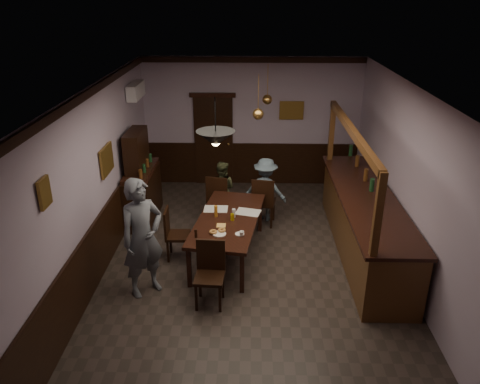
{
  "coord_description": "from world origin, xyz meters",
  "views": [
    {
      "loc": [
        -0.03,
        -6.6,
        4.37
      ],
      "look_at": [
        -0.2,
        0.76,
        1.15
      ],
      "focal_mm": 35.0,
      "sensor_mm": 36.0,
      "label": 1
    }
  ],
  "objects_px": {
    "chair_near": "(210,270)",
    "pendant_brass_far": "(267,100)",
    "coffee_cup": "(242,233)",
    "soda_can": "(232,217)",
    "chair_side": "(173,232)",
    "person_seated_right": "(265,190)",
    "person_standing": "(143,238)",
    "dining_table": "(228,221)",
    "chair_far_left": "(218,197)",
    "person_seated_left": "(222,189)",
    "chair_far_right": "(263,200)",
    "pendant_iron": "(216,139)",
    "sideboard": "(141,185)",
    "pendant_brass_mid": "(258,114)",
    "bar_counter": "(364,222)"
  },
  "relations": [
    {
      "from": "dining_table",
      "to": "chair_far_left",
      "type": "bearing_deg",
      "value": 101.0
    },
    {
      "from": "person_seated_left",
      "to": "person_seated_right",
      "type": "bearing_deg",
      "value": -178.02
    },
    {
      "from": "chair_far_left",
      "to": "chair_far_right",
      "type": "height_order",
      "value": "chair_far_right"
    },
    {
      "from": "person_seated_left",
      "to": "pendant_brass_mid",
      "type": "height_order",
      "value": "pendant_brass_mid"
    },
    {
      "from": "chair_near",
      "to": "pendant_iron",
      "type": "height_order",
      "value": "pendant_iron"
    },
    {
      "from": "chair_far_right",
      "to": "chair_near",
      "type": "relative_size",
      "value": 1.02
    },
    {
      "from": "chair_far_left",
      "to": "person_standing",
      "type": "distance_m",
      "value": 2.62
    },
    {
      "from": "chair_side",
      "to": "coffee_cup",
      "type": "bearing_deg",
      "value": -116.59
    },
    {
      "from": "chair_near",
      "to": "pendant_brass_far",
      "type": "bearing_deg",
      "value": 79.13
    },
    {
      "from": "chair_far_right",
      "to": "chair_side",
      "type": "relative_size",
      "value": 1.09
    },
    {
      "from": "chair_side",
      "to": "person_seated_left",
      "type": "bearing_deg",
      "value": -24.94
    },
    {
      "from": "bar_counter",
      "to": "chair_far_right",
      "type": "bearing_deg",
      "value": 151.53
    },
    {
      "from": "person_seated_left",
      "to": "person_seated_right",
      "type": "relative_size",
      "value": 0.91
    },
    {
      "from": "coffee_cup",
      "to": "sideboard",
      "type": "relative_size",
      "value": 0.04
    },
    {
      "from": "dining_table",
      "to": "coffee_cup",
      "type": "height_order",
      "value": "coffee_cup"
    },
    {
      "from": "chair_far_left",
      "to": "coffee_cup",
      "type": "bearing_deg",
      "value": 116.4
    },
    {
      "from": "person_seated_right",
      "to": "pendant_brass_far",
      "type": "distance_m",
      "value": 1.82
    },
    {
      "from": "chair_side",
      "to": "pendant_brass_far",
      "type": "xyz_separation_m",
      "value": [
        1.65,
        2.32,
        1.79
      ]
    },
    {
      "from": "chair_far_right",
      "to": "soda_can",
      "type": "bearing_deg",
      "value": 75.88
    },
    {
      "from": "chair_far_right",
      "to": "chair_side",
      "type": "height_order",
      "value": "chair_far_right"
    },
    {
      "from": "dining_table",
      "to": "chair_far_right",
      "type": "distance_m",
      "value": 1.35
    },
    {
      "from": "chair_far_right",
      "to": "soda_can",
      "type": "distance_m",
      "value": 1.41
    },
    {
      "from": "pendant_iron",
      "to": "pendant_brass_far",
      "type": "height_order",
      "value": "same"
    },
    {
      "from": "chair_near",
      "to": "chair_side",
      "type": "xyz_separation_m",
      "value": [
        -0.74,
        1.23,
        -0.04
      ]
    },
    {
      "from": "chair_side",
      "to": "person_seated_left",
      "type": "distance_m",
      "value": 1.83
    },
    {
      "from": "coffee_cup",
      "to": "soda_can",
      "type": "relative_size",
      "value": 0.67
    },
    {
      "from": "dining_table",
      "to": "person_standing",
      "type": "bearing_deg",
      "value": -138.77
    },
    {
      "from": "person_seated_left",
      "to": "coffee_cup",
      "type": "xyz_separation_m",
      "value": [
        0.45,
        -2.24,
        0.2
      ]
    },
    {
      "from": "dining_table",
      "to": "pendant_iron",
      "type": "height_order",
      "value": "pendant_iron"
    },
    {
      "from": "person_seated_right",
      "to": "person_standing",
      "type": "bearing_deg",
      "value": 70.44
    },
    {
      "from": "person_seated_right",
      "to": "pendant_iron",
      "type": "xyz_separation_m",
      "value": [
        -0.8,
        -2.25,
        1.75
      ]
    },
    {
      "from": "chair_side",
      "to": "pendant_iron",
      "type": "bearing_deg",
      "value": -132.25
    },
    {
      "from": "coffee_cup",
      "to": "chair_near",
      "type": "bearing_deg",
      "value": -115.5
    },
    {
      "from": "chair_far_right",
      "to": "person_seated_right",
      "type": "distance_m",
      "value": 0.3
    },
    {
      "from": "chair_near",
      "to": "soda_can",
      "type": "bearing_deg",
      "value": 80.36
    },
    {
      "from": "person_standing",
      "to": "person_seated_left",
      "type": "bearing_deg",
      "value": 27.17
    },
    {
      "from": "person_standing",
      "to": "bar_counter",
      "type": "relative_size",
      "value": 0.46
    },
    {
      "from": "coffee_cup",
      "to": "pendant_brass_far",
      "type": "xyz_separation_m",
      "value": [
        0.46,
        2.89,
        1.5
      ]
    },
    {
      "from": "pendant_brass_mid",
      "to": "person_seated_right",
      "type": "bearing_deg",
      "value": 66.3
    },
    {
      "from": "coffee_cup",
      "to": "soda_can",
      "type": "bearing_deg",
      "value": 115.47
    },
    {
      "from": "chair_far_right",
      "to": "pendant_brass_far",
      "type": "height_order",
      "value": "pendant_brass_far"
    },
    {
      "from": "chair_far_left",
      "to": "sideboard",
      "type": "distance_m",
      "value": 1.57
    },
    {
      "from": "chair_side",
      "to": "chair_far_right",
      "type": "bearing_deg",
      "value": -52.73
    },
    {
      "from": "chair_far_left",
      "to": "pendant_brass_mid",
      "type": "height_order",
      "value": "pendant_brass_mid"
    },
    {
      "from": "chair_near",
      "to": "chair_far_left",
      "type": "bearing_deg",
      "value": 94.58
    },
    {
      "from": "sideboard",
      "to": "pendant_brass_mid",
      "type": "xyz_separation_m",
      "value": [
        2.31,
        -0.37,
        1.55
      ]
    },
    {
      "from": "chair_far_right",
      "to": "person_seated_left",
      "type": "xyz_separation_m",
      "value": [
        -0.85,
        0.42,
        0.04
      ]
    },
    {
      "from": "person_seated_right",
      "to": "coffee_cup",
      "type": "bearing_deg",
      "value": 95.65
    },
    {
      "from": "dining_table",
      "to": "bar_counter",
      "type": "height_order",
      "value": "bar_counter"
    },
    {
      "from": "dining_table",
      "to": "chair_side",
      "type": "relative_size",
      "value": 2.51
    }
  ]
}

